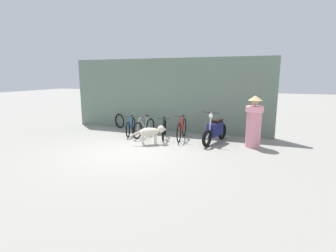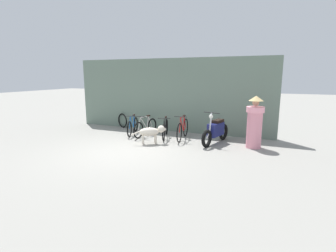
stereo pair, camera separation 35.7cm
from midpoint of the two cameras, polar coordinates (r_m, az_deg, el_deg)
The scene contains 10 objects.
ground_plane at distance 8.31m, azimuth -7.70°, elevation -5.44°, with size 60.00×60.00×0.00m, color gray.
shop_wall_back at distance 11.06m, azimuth 1.08°, elevation 6.72°, with size 8.65×0.20×3.02m.
bicycle_0 at distance 10.58m, azimuth -6.73°, elevation -0.02°, with size 0.57×1.58×0.80m.
bicycle_1 at distance 10.21m, azimuth -3.92°, elevation -0.32°, with size 0.46×1.59×0.83m.
bicycle_2 at distance 9.93m, azimuth 0.42°, elevation -0.64°, with size 0.59×1.59×0.81m.
bicycle_3 at distance 9.68m, azimuth 4.27°, elevation -0.73°, with size 0.46×1.68×0.91m.
motorcycle at distance 9.22m, azimuth 11.43°, elevation -1.08°, with size 0.65×1.84×1.13m.
stray_dog at distance 8.98m, azimuth -2.46°, elevation -1.26°, with size 1.05×0.77×0.64m.
person_in_robes at distance 8.96m, azimuth 19.44°, elevation 0.83°, with size 0.77×0.77×1.70m.
spare_tire_left at distance 11.96m, azimuth -9.04°, elevation 1.18°, with size 0.62×0.29×0.65m.
Camera 2 is at (4.25, -6.78, 2.35)m, focal length 28.00 mm.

